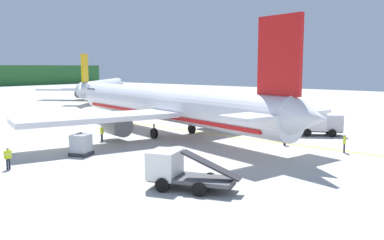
% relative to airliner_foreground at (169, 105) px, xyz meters
% --- Properties ---
extents(airliner_foreground, '(34.40, 41.33, 11.90)m').
position_rel_airliner_foreground_xyz_m(airliner_foreground, '(0.00, 0.00, 0.00)').
color(airliner_foreground, white).
rests_on(airliner_foreground, ground).
extents(airliner_mid_apron, '(30.46, 26.08, 10.36)m').
position_rel_airliner_foreground_xyz_m(airliner_mid_apron, '(26.82, 46.16, -0.44)').
color(airliner_mid_apron, silver).
rests_on(airliner_mid_apron, ground).
extents(service_truck_fuel, '(3.91, 6.09, 2.51)m').
position_rel_airliner_foreground_xyz_m(service_truck_fuel, '(-14.80, -14.43, -2.20)').
color(service_truck_fuel, white).
rests_on(service_truck_fuel, ground).
extents(service_truck_baggage, '(5.01, 6.24, 2.74)m').
position_rel_airliner_foreground_xyz_m(service_truck_baggage, '(10.33, -12.91, -1.86)').
color(service_truck_baggage, silver).
rests_on(service_truck_baggage, ground).
extents(cargo_container_near, '(2.13, 2.13, 1.97)m').
position_rel_airliner_foreground_xyz_m(cargo_container_near, '(-12.93, -1.41, -2.46)').
color(cargo_container_near, '#333338').
rests_on(cargo_container_near, ground).
extents(crew_marshaller, '(0.62, 0.30, 1.69)m').
position_rel_airliner_foreground_xyz_m(crew_marshaller, '(2.72, -13.15, -2.39)').
color(crew_marshaller, '#191E33').
rests_on(crew_marshaller, ground).
extents(crew_loader_left, '(0.61, 0.34, 1.66)m').
position_rel_airliner_foreground_xyz_m(crew_loader_left, '(2.91, -18.96, -2.42)').
color(crew_loader_left, '#191E33').
rests_on(crew_loader_left, ground).
extents(crew_loader_right, '(0.63, 0.27, 1.67)m').
position_rel_airliner_foreground_xyz_m(crew_loader_right, '(-19.38, -1.29, -2.41)').
color(crew_loader_right, '#191E33').
rests_on(crew_loader_right, ground).
extents(crew_supervisor, '(0.32, 0.62, 1.62)m').
position_rel_airliner_foreground_xyz_m(crew_supervisor, '(-7.53, 2.58, -2.44)').
color(crew_supervisor, '#191E33').
rests_on(crew_supervisor, ground).
extents(apron_guide_line, '(0.30, 60.00, 0.01)m').
position_rel_airliner_foreground_xyz_m(apron_guide_line, '(3.59, -4.45, -3.39)').
color(apron_guide_line, yellow).
rests_on(apron_guide_line, ground).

